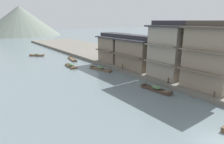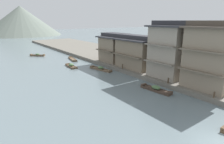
{
  "view_description": "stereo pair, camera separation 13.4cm",
  "coord_description": "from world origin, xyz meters",
  "px_view_note": "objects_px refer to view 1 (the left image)",
  "views": [
    {
      "loc": [
        -14.39,
        -5.34,
        9.41
      ],
      "look_at": [
        3.33,
        18.57,
        1.23
      ],
      "focal_mm": 30.15,
      "sensor_mm": 36.0,
      "label": 1
    },
    {
      "loc": [
        -14.28,
        -5.42,
        9.41
      ],
      "look_at": [
        3.33,
        18.57,
        1.23
      ],
      "focal_mm": 30.15,
      "sensor_mm": 36.0,
      "label": 2
    }
  ],
  "objects_px": {
    "mooring_post_dock_mid": "(168,80)",
    "mooring_post_dock_far": "(122,66)",
    "house_waterfront_narrow": "(115,48)",
    "mooring_post_dock_near": "(214,95)",
    "boat_moored_third": "(72,59)",
    "house_waterfront_tall": "(136,52)",
    "boat_midriver_drifting": "(71,66)",
    "boat_moored_second": "(101,69)",
    "house_waterfront_nearest": "(212,56)",
    "house_waterfront_second": "(172,49)",
    "boat_moored_nearest": "(37,55)",
    "boat_moored_far": "(156,89)"
  },
  "relations": [
    {
      "from": "mooring_post_dock_mid",
      "to": "boat_moored_second",
      "type": "bearing_deg",
      "value": 99.53
    },
    {
      "from": "boat_moored_third",
      "to": "mooring_post_dock_mid",
      "type": "height_order",
      "value": "mooring_post_dock_mid"
    },
    {
      "from": "boat_moored_far",
      "to": "house_waterfront_tall",
      "type": "xyz_separation_m",
      "value": [
        5.18,
        9.55,
        3.39
      ]
    },
    {
      "from": "house_waterfront_nearest",
      "to": "house_waterfront_second",
      "type": "bearing_deg",
      "value": 84.67
    },
    {
      "from": "house_waterfront_nearest",
      "to": "mooring_post_dock_mid",
      "type": "relative_size",
      "value": 11.01
    },
    {
      "from": "boat_moored_nearest",
      "to": "mooring_post_dock_far",
      "type": "bearing_deg",
      "value": -72.91
    },
    {
      "from": "boat_moored_second",
      "to": "house_waterfront_tall",
      "type": "distance_m",
      "value": 7.65
    },
    {
      "from": "boat_moored_third",
      "to": "house_waterfront_second",
      "type": "distance_m",
      "value": 25.54
    },
    {
      "from": "mooring_post_dock_far",
      "to": "house_waterfront_narrow",
      "type": "bearing_deg",
      "value": 64.27
    },
    {
      "from": "boat_midriver_drifting",
      "to": "mooring_post_dock_near",
      "type": "bearing_deg",
      "value": -77.12
    },
    {
      "from": "boat_moored_nearest",
      "to": "mooring_post_dock_mid",
      "type": "distance_m",
      "value": 37.87
    },
    {
      "from": "house_waterfront_nearest",
      "to": "mooring_post_dock_far",
      "type": "xyz_separation_m",
      "value": [
        -2.89,
        14.61,
        -3.86
      ]
    },
    {
      "from": "boat_moored_third",
      "to": "house_waterfront_tall",
      "type": "xyz_separation_m",
      "value": [
        5.33,
        -16.93,
        3.52
      ]
    },
    {
      "from": "boat_moored_nearest",
      "to": "house_waterfront_second",
      "type": "xyz_separation_m",
      "value": [
        11.68,
        -34.72,
        4.72
      ]
    },
    {
      "from": "boat_moored_third",
      "to": "house_waterfront_tall",
      "type": "distance_m",
      "value": 18.1
    },
    {
      "from": "boat_moored_second",
      "to": "boat_moored_third",
      "type": "height_order",
      "value": "boat_moored_second"
    },
    {
      "from": "house_waterfront_narrow",
      "to": "mooring_post_dock_near",
      "type": "relative_size",
      "value": 8.92
    },
    {
      "from": "house_waterfront_nearest",
      "to": "mooring_post_dock_mid",
      "type": "height_order",
      "value": "house_waterfront_nearest"
    },
    {
      "from": "house_waterfront_narrow",
      "to": "house_waterfront_nearest",
      "type": "bearing_deg",
      "value": -90.64
    },
    {
      "from": "mooring_post_dock_far",
      "to": "mooring_post_dock_near",
      "type": "bearing_deg",
      "value": -90.0
    },
    {
      "from": "mooring_post_dock_near",
      "to": "house_waterfront_tall",
      "type": "bearing_deg",
      "value": 80.42
    },
    {
      "from": "boat_moored_far",
      "to": "mooring_post_dock_near",
      "type": "height_order",
      "value": "mooring_post_dock_near"
    },
    {
      "from": "boat_moored_far",
      "to": "boat_midriver_drifting",
      "type": "relative_size",
      "value": 1.09
    },
    {
      "from": "boat_moored_far",
      "to": "mooring_post_dock_far",
      "type": "distance_m",
      "value": 10.58
    },
    {
      "from": "boat_midriver_drifting",
      "to": "house_waterfront_tall",
      "type": "relative_size",
      "value": 0.52
    },
    {
      "from": "boat_moored_third",
      "to": "mooring_post_dock_far",
      "type": "bearing_deg",
      "value": -80.89
    },
    {
      "from": "boat_midriver_drifting",
      "to": "boat_moored_third",
      "type": "bearing_deg",
      "value": 62.83
    },
    {
      "from": "boat_moored_far",
      "to": "house_waterfront_nearest",
      "type": "relative_size",
      "value": 0.54
    },
    {
      "from": "house_waterfront_second",
      "to": "house_waterfront_narrow",
      "type": "bearing_deg",
      "value": 91.45
    },
    {
      "from": "boat_moored_far",
      "to": "house_waterfront_nearest",
      "type": "height_order",
      "value": "house_waterfront_nearest"
    },
    {
      "from": "boat_midriver_drifting",
      "to": "house_waterfront_nearest",
      "type": "distance_m",
      "value": 26.16
    },
    {
      "from": "mooring_post_dock_mid",
      "to": "mooring_post_dock_far",
      "type": "height_order",
      "value": "mooring_post_dock_far"
    },
    {
      "from": "house_waterfront_nearest",
      "to": "house_waterfront_narrow",
      "type": "distance_m",
      "value": 21.15
    },
    {
      "from": "boat_moored_third",
      "to": "boat_moored_nearest",
      "type": "bearing_deg",
      "value": 118.24
    },
    {
      "from": "mooring_post_dock_near",
      "to": "boat_moored_second",
      "type": "bearing_deg",
      "value": 96.56
    },
    {
      "from": "mooring_post_dock_near",
      "to": "mooring_post_dock_mid",
      "type": "xyz_separation_m",
      "value": [
        0.0,
        6.52,
        0.04
      ]
    },
    {
      "from": "boat_moored_far",
      "to": "mooring_post_dock_mid",
      "type": "height_order",
      "value": "mooring_post_dock_mid"
    },
    {
      "from": "boat_moored_nearest",
      "to": "boat_moored_second",
      "type": "xyz_separation_m",
      "value": [
        5.8,
        -22.77,
        -0.02
      ]
    },
    {
      "from": "boat_moored_second",
      "to": "house_waterfront_nearest",
      "type": "distance_m",
      "value": 19.76
    },
    {
      "from": "mooring_post_dock_near",
      "to": "mooring_post_dock_mid",
      "type": "height_order",
      "value": "mooring_post_dock_mid"
    },
    {
      "from": "house_waterfront_second",
      "to": "mooring_post_dock_far",
      "type": "relative_size",
      "value": 9.92
    },
    {
      "from": "house_waterfront_tall",
      "to": "mooring_post_dock_near",
      "type": "xyz_separation_m",
      "value": [
        -2.73,
        -16.17,
        -2.64
      ]
    },
    {
      "from": "boat_moored_third",
      "to": "boat_midriver_drifting",
      "type": "height_order",
      "value": "boat_midriver_drifting"
    },
    {
      "from": "boat_moored_nearest",
      "to": "house_waterfront_second",
      "type": "relative_size",
      "value": 0.4
    },
    {
      "from": "boat_moored_third",
      "to": "house_waterfront_nearest",
      "type": "relative_size",
      "value": 0.62
    },
    {
      "from": "boat_moored_third",
      "to": "house_waterfront_tall",
      "type": "bearing_deg",
      "value": -72.53
    },
    {
      "from": "boat_moored_third",
      "to": "house_waterfront_tall",
      "type": "relative_size",
      "value": 0.65
    },
    {
      "from": "boat_moored_third",
      "to": "boat_midriver_drifting",
      "type": "relative_size",
      "value": 1.25
    },
    {
      "from": "boat_moored_third",
      "to": "house_waterfront_second",
      "type": "relative_size",
      "value": 0.62
    },
    {
      "from": "boat_moored_second",
      "to": "house_waterfront_nearest",
      "type": "xyz_separation_m",
      "value": [
        5.28,
        -18.45,
        4.73
      ]
    }
  ]
}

